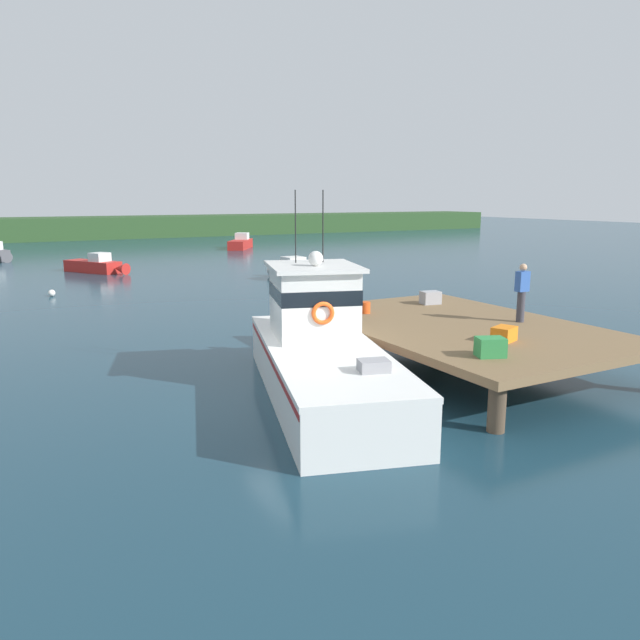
{
  "coord_description": "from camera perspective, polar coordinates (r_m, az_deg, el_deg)",
  "views": [
    {
      "loc": [
        -6.41,
        -12.52,
        4.62
      ],
      "look_at": [
        1.2,
        1.44,
        1.4
      ],
      "focal_mm": 34.1,
      "sensor_mm": 36.0,
      "label": 1
    }
  ],
  "objects": [
    {
      "name": "moored_boat_off_the_point",
      "position": [
        40.55,
        -20.24,
        4.81
      ],
      "size": [
        3.41,
        4.68,
        1.25
      ],
      "color": "red",
      "rests_on": "ground"
    },
    {
      "name": "bait_bucket",
      "position": [
        18.27,
        4.25,
        1.17
      ],
      "size": [
        0.32,
        0.32,
        0.34
      ],
      "primitive_type": "cylinder",
      "color": "#E04C19",
      "rests_on": "dock"
    },
    {
      "name": "crate_single_far",
      "position": [
        20.13,
        10.33,
        2.08
      ],
      "size": [
        0.66,
        0.53,
        0.41
      ],
      "primitive_type": "cube",
      "rotation": [
        0.0,
        0.0,
        -0.16
      ],
      "color": "#9E9EA3",
      "rests_on": "dock"
    },
    {
      "name": "mooring_buoy_channel_marker",
      "position": [
        31.51,
        -23.87,
        2.33
      ],
      "size": [
        0.32,
        0.32,
        0.32
      ],
      "primitive_type": "sphere",
      "color": "silver",
      "rests_on": "ground"
    },
    {
      "name": "main_fishing_boat",
      "position": [
        14.67,
        -0.14,
        -2.81
      ],
      "size": [
        4.74,
        9.91,
        4.8
      ],
      "color": "white",
      "rests_on": "ground"
    },
    {
      "name": "ground_plane",
      "position": [
        14.8,
        -1.42,
        -6.74
      ],
      "size": [
        200.0,
        200.0,
        0.0
      ],
      "primitive_type": "plane",
      "color": "#193847"
    },
    {
      "name": "moored_boat_near_channel",
      "position": [
        56.71,
        -7.39,
        7.17
      ],
      "size": [
        3.97,
        5.22,
        1.41
      ],
      "color": "red",
      "rests_on": "ground"
    },
    {
      "name": "moored_boat_outer_mooring",
      "position": [
        34.04,
        -2.19,
        4.43
      ],
      "size": [
        1.71,
        5.36,
        1.35
      ],
      "color": "silver",
      "rests_on": "ground"
    },
    {
      "name": "crate_single_by_cleat",
      "position": [
        15.33,
        16.89,
        -1.26
      ],
      "size": [
        0.72,
        0.63,
        0.36
      ],
      "primitive_type": "cube",
      "rotation": [
        0.0,
        0.0,
        0.37
      ],
      "color": "orange",
      "rests_on": "dock"
    },
    {
      "name": "dock",
      "position": [
        17.18,
        12.95,
        -0.77
      ],
      "size": [
        6.0,
        9.0,
        1.2
      ],
      "color": "#4C3D2D",
      "rests_on": "ground"
    },
    {
      "name": "deckhand_further_back",
      "position": [
        17.74,
        18.41,
        2.56
      ],
      "size": [
        0.36,
        0.22,
        1.63
      ],
      "color": "#383842",
      "rests_on": "dock"
    },
    {
      "name": "deckhand_by_the_boat",
      "position": [
        16.82,
        3.08,
        2.67
      ],
      "size": [
        0.36,
        0.22,
        1.63
      ],
      "color": "#383842",
      "rests_on": "dock"
    },
    {
      "name": "crate_stack_mid_dock",
      "position": [
        13.75,
        15.71,
        -2.47
      ],
      "size": [
        0.72,
        0.63,
        0.43
      ],
      "primitive_type": "cube",
      "rotation": [
        0.0,
        0.0,
        -0.38
      ],
      "color": "#2D8442",
      "rests_on": "dock"
    },
    {
      "name": "far_shoreline",
      "position": [
        74.87,
        -23.9,
        7.86
      ],
      "size": [
        120.0,
        8.0,
        2.4
      ],
      "primitive_type": "cube",
      "color": "#284723",
      "rests_on": "ground"
    }
  ]
}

